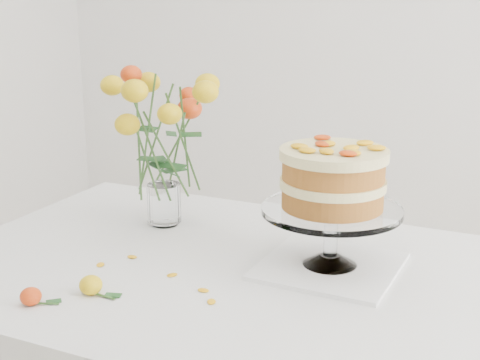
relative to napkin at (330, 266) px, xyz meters
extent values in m
cube|color=tan|center=(-0.18, -0.09, -0.03)|extent=(1.40, 0.90, 0.04)
cylinder|color=tan|center=(-0.80, 0.28, -0.41)|extent=(0.06, 0.06, 0.71)
cube|color=white|center=(-0.18, -0.09, -0.01)|extent=(1.42, 0.92, 0.01)
cube|color=white|center=(-0.18, 0.37, -0.11)|extent=(1.42, 0.01, 0.20)
cube|color=white|center=(-0.89, -0.09, -0.11)|extent=(0.01, 0.92, 0.20)
cube|color=white|center=(0.00, 0.00, 0.00)|extent=(0.31, 0.31, 0.01)
cylinder|color=white|center=(0.00, 0.00, 0.08)|extent=(0.03, 0.03, 0.10)
cylinder|color=white|center=(0.00, 0.00, 0.14)|extent=(0.32, 0.32, 0.01)
cylinder|color=#AC5826|center=(0.00, 0.00, 0.16)|extent=(0.29, 0.29, 0.05)
cylinder|color=#FFE7A4|center=(0.00, 0.00, 0.20)|extent=(0.30, 0.30, 0.02)
cylinder|color=#AC5826|center=(0.00, 0.00, 0.23)|extent=(0.29, 0.29, 0.05)
cylinder|color=#FFE7A4|center=(0.00, 0.00, 0.26)|extent=(0.31, 0.31, 0.02)
cylinder|color=white|center=(-0.50, 0.10, 0.00)|extent=(0.07, 0.07, 0.01)
cylinder|color=white|center=(-0.50, 0.10, 0.06)|extent=(0.09, 0.09, 0.10)
ellipsoid|color=yellow|center=(-0.41, -0.34, 0.02)|extent=(0.05, 0.05, 0.04)
cylinder|color=#325823|center=(-0.38, -0.35, 0.00)|extent=(0.06, 0.01, 0.00)
ellipsoid|color=red|center=(-0.49, -0.43, 0.01)|extent=(0.04, 0.04, 0.04)
cylinder|color=#325823|center=(-0.46, -0.42, 0.00)|extent=(0.05, 0.02, 0.00)
ellipsoid|color=#FDB10F|center=(-0.30, -0.19, 0.00)|extent=(0.03, 0.02, 0.00)
ellipsoid|color=#FDB10F|center=(-0.20, -0.23, 0.00)|extent=(0.03, 0.02, 0.00)
ellipsoid|color=#FDB10F|center=(-0.16, -0.27, 0.00)|extent=(0.03, 0.02, 0.00)
ellipsoid|color=#FDB10F|center=(-0.44, -0.14, 0.00)|extent=(0.03, 0.02, 0.00)
ellipsoid|color=#FDB10F|center=(-0.48, -0.21, 0.00)|extent=(0.03, 0.02, 0.00)
camera|label=1|loc=(0.41, -1.37, 0.61)|focal=50.00mm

